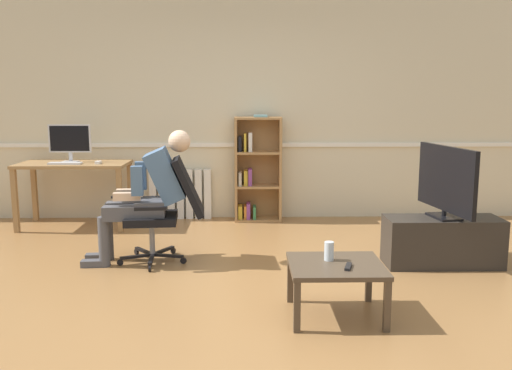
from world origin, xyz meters
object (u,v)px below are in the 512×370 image
object	(u,v)px
computer_mouse	(98,162)
coffee_table	(336,270)
imac_monitor	(70,140)
tv_screen	(446,181)
computer_desk	(74,172)
office_chair	(168,206)
bookshelf	(255,171)
radiator	(180,194)
person_seated	(148,193)
keyboard	(65,163)
spare_remote	(348,267)
tv_stand	(442,241)
drinking_glass	(329,251)

from	to	relation	value
computer_mouse	coffee_table	world-z (taller)	computer_mouse
imac_monitor	tv_screen	xyz separation A→B (m)	(3.83, -1.64, -0.23)
computer_desk	office_chair	bearing A→B (deg)	-47.49
bookshelf	coffee_table	bearing A→B (deg)	-80.50
office_chair	tv_screen	bearing A→B (deg)	81.58
radiator	person_seated	size ratio (longest dim) A/B	0.63
keyboard	spare_remote	size ratio (longest dim) A/B	2.43
keyboard	office_chair	distance (m)	1.85
bookshelf	spare_remote	xyz separation A→B (m)	(0.57, -3.09, -0.23)
computer_mouse	office_chair	distance (m)	1.62
computer_desk	radiator	world-z (taller)	computer_desk
tv_stand	computer_desk	bearing A→B (deg)	157.44
imac_monitor	radiator	distance (m)	1.45
computer_mouse	tv_stand	xyz separation A→B (m)	(3.46, -1.45, -0.55)
drinking_glass	spare_remote	size ratio (longest dim) A/B	0.90
tv_stand	spare_remote	world-z (taller)	tv_stand
keyboard	tv_stand	xyz separation A→B (m)	(3.82, -1.43, -0.55)
tv_screen	spare_remote	size ratio (longest dim) A/B	6.26
tv_stand	drinking_glass	size ratio (longest dim) A/B	7.65
keyboard	tv_screen	size ratio (longest dim) A/B	0.39
office_chair	tv_stand	world-z (taller)	office_chair
radiator	spare_remote	distance (m)	3.52
tv_stand	coffee_table	bearing A→B (deg)	-135.57
person_seated	spare_remote	size ratio (longest dim) A/B	8.12
keyboard	spare_remote	xyz separation A→B (m)	(2.73, -2.66, -0.38)
imac_monitor	bookshelf	distance (m)	2.22
keyboard	coffee_table	bearing A→B (deg)	-43.84
computer_mouse	keyboard	bearing A→B (deg)	-176.89
computer_mouse	tv_screen	world-z (taller)	tv_screen
drinking_glass	tv_stand	bearing A→B (deg)	41.46
bookshelf	spare_remote	bearing A→B (deg)	-79.59
tv_stand	tv_screen	bearing A→B (deg)	8.99
computer_mouse	drinking_glass	size ratio (longest dim) A/B	0.74
coffee_table	drinking_glass	xyz separation A→B (m)	(-0.04, 0.08, 0.12)
computer_desk	office_chair	xyz separation A→B (m)	(1.28, -1.40, -0.13)
computer_mouse	person_seated	world-z (taller)	person_seated
imac_monitor	tv_stand	bearing A→B (deg)	-23.26
person_seated	tv_screen	bearing A→B (deg)	82.15
office_chair	coffee_table	distance (m)	1.88
radiator	tv_screen	world-z (taller)	tv_screen
computer_desk	coffee_table	distance (m)	3.78
imac_monitor	computer_desk	bearing A→B (deg)	-55.49
imac_monitor	drinking_glass	xyz separation A→B (m)	(2.63, -2.70, -0.56)
computer_desk	keyboard	size ratio (longest dim) A/B	3.42
computer_mouse	radiator	distance (m)	1.10
bookshelf	imac_monitor	bearing A→B (deg)	-174.30
computer_mouse	office_chair	xyz separation A→B (m)	(0.96, -1.28, -0.25)
office_chair	drinking_glass	size ratio (longest dim) A/B	7.23
imac_monitor	coffee_table	bearing A→B (deg)	-46.14
coffee_table	drinking_glass	distance (m)	0.15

